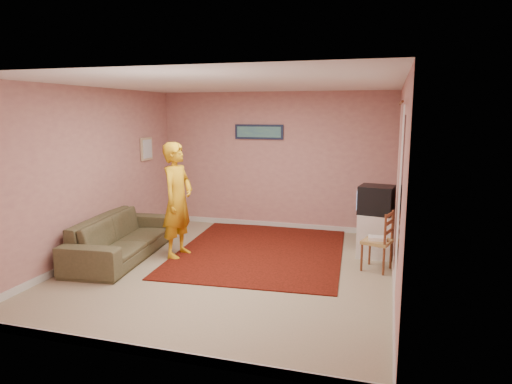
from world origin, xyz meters
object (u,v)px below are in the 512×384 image
(tv_cabinet, at_px, (375,235))
(person, at_px, (177,200))
(chair_a, at_px, (380,212))
(sofa, at_px, (121,237))
(crt_tv, at_px, (376,200))
(chair_b, at_px, (377,234))

(tv_cabinet, height_order, person, person)
(chair_a, distance_m, person, 3.43)
(chair_a, relative_size, sofa, 0.21)
(crt_tv, bearing_deg, sofa, -153.58)
(chair_b, bearing_deg, crt_tv, -158.61)
(chair_b, bearing_deg, sofa, -65.56)
(sofa, xyz_separation_m, person, (0.81, 0.31, 0.57))
(crt_tv, distance_m, chair_a, 0.87)
(chair_b, distance_m, person, 3.02)
(person, bearing_deg, crt_tv, -68.94)
(chair_b, height_order, sofa, chair_b)
(chair_b, bearing_deg, chair_a, -163.51)
(chair_a, distance_m, sofa, 4.28)
(crt_tv, xyz_separation_m, chair_a, (0.06, 0.78, -0.36))
(person, bearing_deg, chair_b, -81.13)
(crt_tv, distance_m, person, 3.05)
(crt_tv, distance_m, sofa, 3.97)
(sofa, distance_m, person, 1.04)
(person, bearing_deg, sofa, 115.86)
(crt_tv, relative_size, chair_b, 1.20)
(tv_cabinet, distance_m, chair_a, 0.81)
(chair_b, relative_size, person, 0.27)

